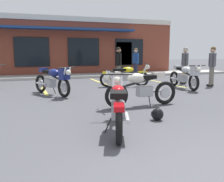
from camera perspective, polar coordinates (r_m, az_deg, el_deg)
ground_plane at (r=6.55m, az=-0.06°, el=-3.92°), size 80.00×80.00×0.00m
sidewalk_kerb at (r=14.83m, az=-11.20°, el=3.25°), size 22.00×1.80×0.14m
brick_storefront_building at (r=18.36m, az=-13.03°, el=9.62°), size 15.41×6.08×3.60m
painted_stall_lines at (r=11.31m, az=-8.51°, el=1.34°), size 8.43×4.80×0.01m
motorcycle_foreground_classic at (r=4.65m, az=1.37°, el=-3.32°), size 1.02×2.03×0.98m
motorcycle_red_sportbike at (r=8.69m, az=-13.07°, el=2.50°), size 1.19×1.96×0.98m
motorcycle_blue_standard at (r=6.75m, az=5.84°, el=0.96°), size 2.11×0.66×0.98m
motorcycle_green_cafe_racer at (r=10.58m, az=2.96°, el=3.42°), size 2.07×0.85×0.98m
motorcycle_orange_scrambler at (r=10.38m, az=16.11°, el=3.36°), size 0.66×2.11×0.98m
person_in_black_shirt at (r=12.11m, az=16.06°, el=6.08°), size 0.52×0.47×1.68m
person_in_shorts_foreground at (r=14.52m, az=5.34°, el=6.75°), size 0.28×0.60×1.68m
person_by_back_row at (r=11.53m, az=21.59°, el=5.70°), size 0.54×0.44×1.68m
person_near_building at (r=12.05m, az=1.51°, el=6.40°), size 0.39×0.58×1.68m
helmet_on_pavement at (r=5.48m, az=10.16°, el=-5.17°), size 0.26×0.26×0.26m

